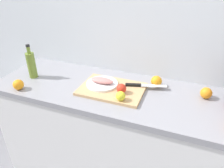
% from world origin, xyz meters
% --- Properties ---
extents(back_wall, '(3.20, 0.05, 2.50)m').
position_xyz_m(back_wall, '(0.00, 0.33, 1.25)').
color(back_wall, silver).
rests_on(back_wall, ground_plane).
extents(kitchen_counter, '(2.00, 0.60, 0.90)m').
position_xyz_m(kitchen_counter, '(0.00, 0.00, 0.45)').
color(kitchen_counter, white).
rests_on(kitchen_counter, ground_plane).
extents(cutting_board, '(0.44, 0.32, 0.02)m').
position_xyz_m(cutting_board, '(-0.13, -0.01, 0.91)').
color(cutting_board, tan).
rests_on(cutting_board, kitchen_counter).
extents(white_plate, '(0.23, 0.23, 0.01)m').
position_xyz_m(white_plate, '(-0.21, 0.01, 0.93)').
color(white_plate, white).
rests_on(white_plate, cutting_board).
extents(fish_fillet, '(0.17, 0.07, 0.04)m').
position_xyz_m(fish_fillet, '(-0.21, 0.01, 0.95)').
color(fish_fillet, tan).
rests_on(fish_fillet, white_plate).
extents(chef_knife, '(0.29, 0.11, 0.02)m').
position_xyz_m(chef_knife, '(0.05, 0.08, 0.93)').
color(chef_knife, silver).
rests_on(chef_knife, cutting_board).
extents(lemon_0, '(0.06, 0.06, 0.06)m').
position_xyz_m(lemon_0, '(-0.03, -0.14, 0.95)').
color(lemon_0, yellow).
rests_on(lemon_0, cutting_board).
extents(tomato_0, '(0.07, 0.07, 0.07)m').
position_xyz_m(tomato_0, '(-0.05, -0.05, 0.95)').
color(tomato_0, red).
rests_on(tomato_0, cutting_board).
extents(olive_oil_bottle, '(0.06, 0.06, 0.26)m').
position_xyz_m(olive_oil_bottle, '(-0.78, -0.04, 1.01)').
color(olive_oil_bottle, olive).
rests_on(olive_oil_bottle, kitchen_counter).
extents(orange_0, '(0.07, 0.07, 0.07)m').
position_xyz_m(orange_0, '(0.48, 0.12, 0.94)').
color(orange_0, orange).
rests_on(orange_0, kitchen_counter).
extents(orange_2, '(0.07, 0.07, 0.07)m').
position_xyz_m(orange_2, '(-0.75, -0.23, 0.94)').
color(orange_2, orange).
rests_on(orange_2, kitchen_counter).
extents(orange_3, '(0.08, 0.08, 0.08)m').
position_xyz_m(orange_3, '(0.15, 0.16, 0.94)').
color(orange_3, orange).
rests_on(orange_3, kitchen_counter).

